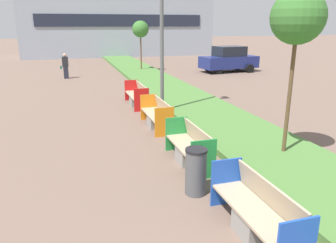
{
  "coord_description": "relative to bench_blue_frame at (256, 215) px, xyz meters",
  "views": [
    {
      "loc": [
        -1.85,
        0.05,
        3.39
      ],
      "look_at": [
        0.9,
        9.01,
        0.6
      ],
      "focal_mm": 35.0,
      "sensor_mm": 36.0,
      "label": 1
    }
  ],
  "objects": [
    {
      "name": "pedestrian_walking",
      "position": [
        -2.89,
        18.12,
        0.44
      ],
      "size": [
        0.53,
        0.24,
        1.61
      ],
      "color": "#232633",
      "rests_on": "ground"
    },
    {
      "name": "sapling_tree_near",
      "position": [
        2.5,
        2.72,
        3.16
      ],
      "size": [
        1.29,
        1.29,
        4.2
      ],
      "color": "brown",
      "rests_on": "ground"
    },
    {
      "name": "parked_car_distant",
      "position": [
        8.64,
        17.87,
        0.54
      ],
      "size": [
        4.37,
        2.22,
        1.86
      ],
      "rotation": [
        0.0,
        0.0,
        0.11
      ],
      "color": "navy",
      "rests_on": "ground"
    },
    {
      "name": "bench_blue_frame",
      "position": [
        0.0,
        0.0,
        0.0
      ],
      "size": [
        0.65,
        2.12,
        0.94
      ],
      "color": "gray",
      "rests_on": "ground"
    },
    {
      "name": "sapling_tree_far",
      "position": [
        2.5,
        19.92,
        2.66
      ],
      "size": [
        1.19,
        1.19,
        3.65
      ],
      "color": "brown",
      "rests_on": "ground"
    },
    {
      "name": "building_backdrop",
      "position": [
        3.06,
        34.36,
        3.05
      ],
      "size": [
        20.4,
        6.81,
        6.84
      ],
      "color": "#939EAD",
      "rests_on": "ground"
    },
    {
      "name": "planter_grass_strip",
      "position": [
        2.26,
        7.85,
        -0.28
      ],
      "size": [
        2.8,
        120.0,
        0.18
      ],
      "color": "#4C7A38",
      "rests_on": "ground"
    },
    {
      "name": "bench_orange_frame",
      "position": [
        -0.0,
        6.26,
        -0.0
      ],
      "size": [
        0.65,
        2.07,
        0.94
      ],
      "color": "gray",
      "rests_on": "ground"
    },
    {
      "name": "bench_red_frame",
      "position": [
        0.0,
        9.55,
        0.0
      ],
      "size": [
        0.65,
        2.18,
        0.94
      ],
      "color": "gray",
      "rests_on": "ground"
    },
    {
      "name": "bench_green_frame",
      "position": [
        -0.0,
        3.11,
        -0.0
      ],
      "size": [
        0.65,
        1.96,
        0.94
      ],
      "color": "gray",
      "rests_on": "ground"
    },
    {
      "name": "litter_bin",
      "position": [
        -0.44,
        1.6,
        0.13
      ],
      "size": [
        0.45,
        0.45,
        0.99
      ],
      "color": "#4C4F51",
      "rests_on": "ground"
    }
  ]
}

